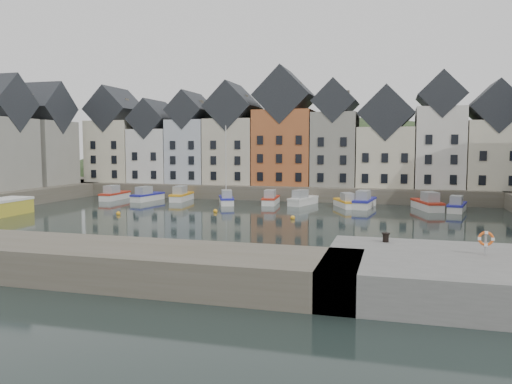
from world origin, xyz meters
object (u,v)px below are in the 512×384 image
at_px(boat_a, 114,195).
at_px(mooring_bollard, 386,237).
at_px(life_ring_post, 486,239).
at_px(boat_d, 226,199).

height_order(boat_a, mooring_bollard, mooring_bollard).
xyz_separation_m(boat_a, life_ring_post, (44.69, -36.48, 2.15)).
distance_m(mooring_bollard, life_ring_post, 5.76).
distance_m(boat_a, boat_d, 17.89).
distance_m(boat_a, mooring_bollard, 52.16).
distance_m(boat_a, life_ring_post, 57.72).
bearing_deg(boat_d, boat_a, 154.21).
height_order(boat_a, boat_d, boat_d).
bearing_deg(life_ring_post, boat_a, 140.78).
bearing_deg(boat_d, life_ring_post, -75.33).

